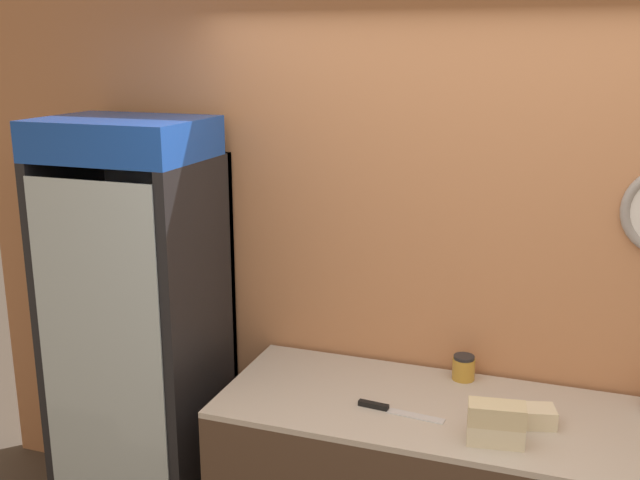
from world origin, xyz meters
The scene contains 7 objects.
wall_back centered at (0.01, 1.35, 1.35)m, with size 5.20×0.09×2.70m.
beverage_cooler centered at (-1.51, 1.04, 1.11)m, with size 0.73×0.63×2.04m.
sandwich_stack_bottom centered at (0.21, 0.71, 0.95)m, with size 0.22×0.13×0.08m.
sandwich_stack_middle centered at (0.21, 0.71, 1.03)m, with size 0.22×0.13×0.08m.
sandwich_flat_left centered at (0.31, 0.89, 0.94)m, with size 0.24×0.16×0.07m.
chefs_knife centered at (-0.23, 0.82, 0.91)m, with size 0.37×0.07×0.02m.
condiment_jar centered at (0.01, 1.22, 0.96)m, with size 0.10×0.10×0.11m.
Camera 1 is at (0.43, -1.88, 2.36)m, focal length 42.00 mm.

